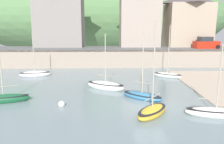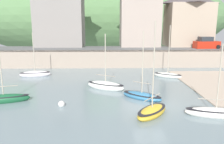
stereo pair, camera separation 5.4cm
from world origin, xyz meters
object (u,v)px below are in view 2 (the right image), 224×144
at_px(sailboat_far_left, 4,99).
at_px(waterfront_building_centre, 140,15).
at_px(sailboat_blue_trim, 106,86).
at_px(sailboat_white_hull, 168,75).
at_px(waterfront_building_left, 60,13).
at_px(fishing_boat_green, 142,96).
at_px(dinghy_open_wooden, 216,113).
at_px(sailboat_nearest_shore, 35,74).
at_px(parked_car_near_slipway, 206,44).
at_px(motorboat_with_cabin, 152,111).
at_px(mooring_buoy, 61,104).
at_px(waterfront_building_right, 188,20).

bearing_deg(sailboat_far_left, waterfront_building_centre, 43.93).
relative_size(sailboat_blue_trim, sailboat_white_hull, 0.88).
xyz_separation_m(waterfront_building_left, fishing_boat_green, (11.53, -23.16, -8.07)).
relative_size(dinghy_open_wooden, sailboat_white_hull, 0.82).
relative_size(dinghy_open_wooden, sailboat_far_left, 1.18).
relative_size(sailboat_blue_trim, fishing_boat_green, 0.96).
height_order(sailboat_nearest_shore, parked_car_near_slipway, sailboat_nearest_shore).
distance_m(waterfront_building_centre, dinghy_open_wooden, 28.24).
relative_size(motorboat_with_cabin, sailboat_blue_trim, 1.18).
bearing_deg(sailboat_nearest_shore, mooring_buoy, -74.02).
bearing_deg(waterfront_building_centre, sailboat_blue_trim, -106.98).
relative_size(dinghy_open_wooden, parked_car_near_slipway, 1.23).
height_order(waterfront_building_left, waterfront_building_centre, waterfront_building_left).
xyz_separation_m(waterfront_building_centre, parked_car_near_slipway, (10.72, -4.50, -4.81)).
distance_m(waterfront_building_left, sailboat_far_left, 25.22).
distance_m(sailboat_white_hull, parked_car_near_slipway, 14.47).
distance_m(waterfront_building_right, sailboat_blue_trim, 26.11).
bearing_deg(dinghy_open_wooden, waterfront_building_centre, 105.03).
xyz_separation_m(waterfront_building_centre, sailboat_blue_trim, (-6.14, -20.12, -7.69)).
bearing_deg(sailboat_white_hull, mooring_buoy, -108.75).
bearing_deg(waterfront_building_centre, sailboat_far_left, -121.19).
bearing_deg(fishing_boat_green, waterfront_building_right, 98.57).
relative_size(motorboat_with_cabin, sailboat_far_left, 1.50).
distance_m(motorboat_with_cabin, dinghy_open_wooden, 4.40).
height_order(parked_car_near_slipway, mooring_buoy, parked_car_near_slipway).
height_order(waterfront_building_centre, parked_car_near_slipway, waterfront_building_centre).
bearing_deg(waterfront_building_left, fishing_boat_green, -63.54).
distance_m(fishing_boat_green, sailboat_white_hull, 9.10).
bearing_deg(dinghy_open_wooden, sailboat_nearest_shore, 154.00).
relative_size(waterfront_building_right, fishing_boat_green, 1.61).
distance_m(waterfront_building_centre, sailboat_nearest_shore, 22.11).
height_order(waterfront_building_right, mooring_buoy, waterfront_building_right).
distance_m(waterfront_building_left, waterfront_building_right, 23.56).
xyz_separation_m(waterfront_building_right, motorboat_with_cabin, (-11.85, -26.79, -6.91)).
bearing_deg(sailboat_white_hull, parked_car_near_slipway, 78.95).
height_order(waterfront_building_right, dinghy_open_wooden, waterfront_building_right).
bearing_deg(parked_car_near_slipway, sailboat_far_left, -147.74).
distance_m(motorboat_with_cabin, fishing_boat_green, 3.63).
bearing_deg(motorboat_with_cabin, sailboat_white_hull, 20.48).
distance_m(waterfront_building_left, sailboat_white_hull, 23.46).
relative_size(waterfront_building_centre, mooring_buoy, 20.87).
relative_size(waterfront_building_left, motorboat_with_cabin, 1.75).
height_order(waterfront_building_centre, motorboat_with_cabin, waterfront_building_centre).
bearing_deg(sailboat_nearest_shore, sailboat_blue_trim, -44.35).
height_order(waterfront_building_right, sailboat_far_left, waterfront_building_right).
bearing_deg(dinghy_open_wooden, waterfront_building_right, 86.36).
xyz_separation_m(motorboat_with_cabin, sailboat_white_hull, (4.26, 11.58, -0.01)).
height_order(sailboat_far_left, sailboat_blue_trim, sailboat_blue_trim).
relative_size(waterfront_building_left, fishing_boat_green, 1.98).
height_order(sailboat_far_left, parked_car_near_slipway, parked_car_near_slipway).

